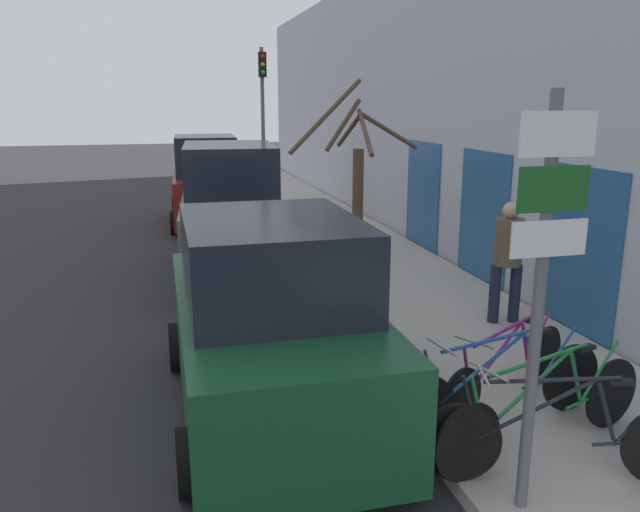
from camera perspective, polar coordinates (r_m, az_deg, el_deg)
ground_plane at (r=11.36m, az=-7.31°, el=-2.85°), size 80.00×80.00×0.00m
sidewalk_curb at (r=14.50m, az=1.52°, el=1.27°), size 3.20×32.00×0.15m
building_facade at (r=14.64m, az=8.50°, el=13.68°), size 0.23×32.00×6.50m
signpost at (r=4.78m, az=19.62°, el=-2.09°), size 0.60×0.11×3.21m
bicycle_0 at (r=5.73m, az=21.24°, el=-15.26°), size 2.31×0.76×0.98m
bicycle_1 at (r=6.15m, az=19.92°, el=-13.09°), size 2.47×0.75×0.97m
bicycle_2 at (r=6.42m, az=16.23°, el=-11.53°), size 2.49×0.57×0.99m
bicycle_3 at (r=6.94m, az=16.73°, el=-9.91°), size 2.04×1.14×0.89m
parked_car_0 at (r=6.61m, az=-4.52°, el=-6.41°), size 2.11×4.27×2.15m
parked_car_1 at (r=11.83m, az=-8.16°, el=3.43°), size 2.23×4.75×2.51m
parked_car_2 at (r=17.18m, az=-10.35°, el=6.38°), size 2.06×4.18×2.38m
pedestrian_near at (r=9.23m, az=16.78°, el=0.19°), size 0.46×0.39×1.76m
street_tree at (r=9.19m, az=3.31°, el=4.74°), size 2.06×2.02×3.43m
traffic_light at (r=17.34m, az=-5.24°, el=13.17°), size 0.20×0.30×4.50m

